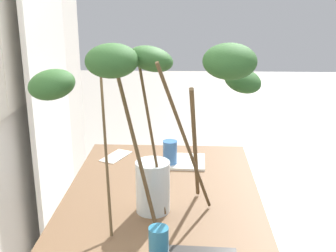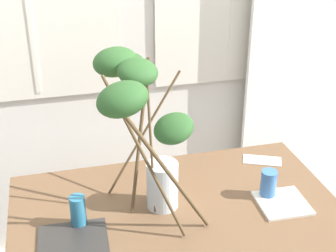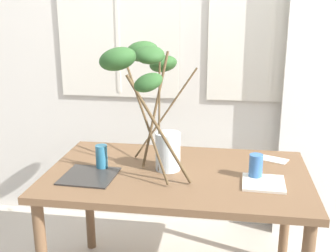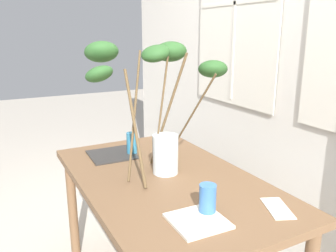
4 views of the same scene
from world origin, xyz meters
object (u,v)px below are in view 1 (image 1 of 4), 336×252
object	(u,v)px
drinking_glass_blue_left	(159,247)
dining_table	(161,222)
drinking_glass_blue_right	(170,153)
plate_square_right	(184,162)
vase_with_branches	(149,108)

from	to	relation	value
drinking_glass_blue_left	dining_table	bearing A→B (deg)	2.43
drinking_glass_blue_left	drinking_glass_blue_right	bearing A→B (deg)	-0.25
dining_table	drinking_glass_blue_right	world-z (taller)	drinking_glass_blue_right
drinking_glass_blue_left	plate_square_right	world-z (taller)	drinking_glass_blue_left
dining_table	vase_with_branches	bearing A→B (deg)	167.44
drinking_glass_blue_right	vase_with_branches	bearing A→B (deg)	174.50
dining_table	plate_square_right	world-z (taller)	plate_square_right
vase_with_branches	plate_square_right	xyz separation A→B (m)	(0.59, -0.12, -0.44)
vase_with_branches	dining_table	bearing A→B (deg)	-12.56
drinking_glass_blue_left	drinking_glass_blue_right	xyz separation A→B (m)	(0.82, -0.00, -0.00)
drinking_glass_blue_left	plate_square_right	bearing A→B (deg)	-4.92
dining_table	vase_with_branches	world-z (taller)	vase_with_branches
drinking_glass_blue_right	dining_table	bearing A→B (deg)	177.05
vase_with_branches	drinking_glass_blue_left	distance (m)	0.46
dining_table	drinking_glass_blue_left	size ratio (longest dim) A/B	10.32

